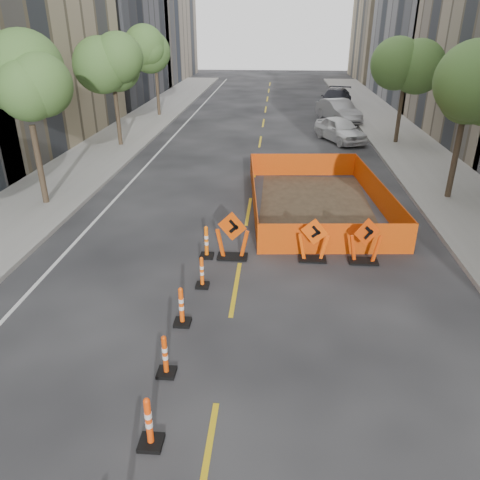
# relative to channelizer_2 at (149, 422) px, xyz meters

# --- Properties ---
(ground_plane) EXTENTS (140.00, 140.00, 0.00)m
(ground_plane) POSITION_rel_channelizer_2_xyz_m (1.05, 1.58, -0.55)
(ground_plane) COLOR black
(sidewalk_left) EXTENTS (4.00, 90.00, 0.15)m
(sidewalk_left) POSITION_rel_channelizer_2_xyz_m (-7.95, 13.58, -0.47)
(sidewalk_left) COLOR gray
(sidewalk_left) RESTS_ON ground
(sidewalk_right) EXTENTS (4.00, 90.00, 0.15)m
(sidewalk_right) POSITION_rel_channelizer_2_xyz_m (10.05, 13.58, -0.47)
(sidewalk_right) COLOR gray
(sidewalk_right) RESTS_ON ground
(bld_left_d) EXTENTS (12.00, 16.00, 14.00)m
(bld_left_d) POSITION_rel_channelizer_2_xyz_m (-15.95, 40.78, 6.45)
(bld_left_d) COLOR #4C4C51
(bld_left_d) RESTS_ON ground
(bld_right_e) EXTENTS (12.00, 14.00, 16.00)m
(bld_right_e) POSITION_rel_channelizer_2_xyz_m (18.05, 60.18, 7.45)
(bld_right_e) COLOR tan
(bld_right_e) RESTS_ON ground
(tree_l_b) EXTENTS (2.80, 2.80, 5.95)m
(tree_l_b) POSITION_rel_channelizer_2_xyz_m (-7.35, 11.58, 3.98)
(tree_l_b) COLOR #382B1E
(tree_l_b) RESTS_ON ground
(tree_l_c) EXTENTS (2.80, 2.80, 5.95)m
(tree_l_c) POSITION_rel_channelizer_2_xyz_m (-7.35, 21.58, 3.98)
(tree_l_c) COLOR #382B1E
(tree_l_c) RESTS_ON ground
(tree_l_d) EXTENTS (2.80, 2.80, 5.95)m
(tree_l_d) POSITION_rel_channelizer_2_xyz_m (-7.35, 31.58, 3.98)
(tree_l_d) COLOR #382B1E
(tree_l_d) RESTS_ON ground
(tree_r_b) EXTENTS (2.80, 2.80, 5.95)m
(tree_r_b) POSITION_rel_channelizer_2_xyz_m (9.45, 13.58, 3.98)
(tree_r_b) COLOR #382B1E
(tree_r_b) RESTS_ON ground
(tree_r_c) EXTENTS (2.80, 2.80, 5.95)m
(tree_r_c) POSITION_rel_channelizer_2_xyz_m (9.45, 23.58, 3.98)
(tree_r_c) COLOR #382B1E
(tree_r_c) RESTS_ON ground
(channelizer_2) EXTENTS (0.43, 0.43, 1.09)m
(channelizer_2) POSITION_rel_channelizer_2_xyz_m (0.00, 0.00, 0.00)
(channelizer_2) COLOR #FB440A
(channelizer_2) RESTS_ON ground
(channelizer_3) EXTENTS (0.40, 0.40, 1.01)m
(channelizer_3) POSITION_rel_channelizer_2_xyz_m (-0.13, 1.86, -0.04)
(channelizer_3) COLOR #DB4309
(channelizer_3) RESTS_ON ground
(channelizer_4) EXTENTS (0.42, 0.42, 1.06)m
(channelizer_4) POSITION_rel_channelizer_2_xyz_m (-0.14, 3.72, -0.02)
(channelizer_4) COLOR #FA500A
(channelizer_4) RESTS_ON ground
(channelizer_5) EXTENTS (0.38, 0.38, 0.95)m
(channelizer_5) POSITION_rel_channelizer_2_xyz_m (0.09, 5.58, -0.07)
(channelizer_5) COLOR #FF590A
(channelizer_5) RESTS_ON ground
(channelizer_6) EXTENTS (0.43, 0.43, 1.09)m
(channelizer_6) POSITION_rel_channelizer_2_xyz_m (-0.05, 7.44, -0.00)
(channelizer_6) COLOR #FF670A
(channelizer_6) RESTS_ON ground
(chevron_sign_left) EXTENTS (1.22, 0.94, 1.61)m
(chevron_sign_left) POSITION_rel_channelizer_2_xyz_m (0.78, 7.44, 0.26)
(chevron_sign_left) COLOR #E24809
(chevron_sign_left) RESTS_ON ground
(chevron_sign_center) EXTENTS (1.11, 0.86, 1.46)m
(chevron_sign_center) POSITION_rel_channelizer_2_xyz_m (3.35, 7.47, 0.18)
(chevron_sign_center) COLOR #FF510A
(chevron_sign_center) RESTS_ON ground
(chevron_sign_right) EXTENTS (1.18, 0.97, 1.53)m
(chevron_sign_right) POSITION_rel_channelizer_2_xyz_m (4.94, 7.45, 0.22)
(chevron_sign_right) COLOR #DB3C09
(chevron_sign_right) RESTS_ON ground
(safety_fence) EXTENTS (5.79, 9.07, 1.08)m
(safety_fence) POSITION_rel_channelizer_2_xyz_m (3.77, 12.30, -0.00)
(safety_fence) COLOR #E34D0B
(safety_fence) RESTS_ON ground
(parked_car_near) EXTENTS (3.35, 4.73, 1.50)m
(parked_car_near) POSITION_rel_channelizer_2_xyz_m (6.06, 24.07, 0.20)
(parked_car_near) COLOR white
(parked_car_near) RESTS_ON ground
(parked_car_mid) EXTENTS (3.21, 5.22, 1.63)m
(parked_car_mid) POSITION_rel_channelizer_2_xyz_m (6.66, 30.51, 0.27)
(parked_car_mid) COLOR #9B9BA0
(parked_car_mid) RESTS_ON ground
(parked_car_far) EXTENTS (3.65, 6.05, 1.64)m
(parked_car_far) POSITION_rel_channelizer_2_xyz_m (7.04, 36.40, 0.28)
(parked_car_far) COLOR black
(parked_car_far) RESTS_ON ground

